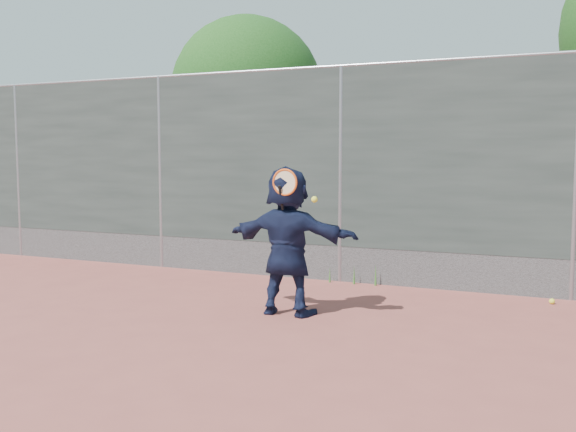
% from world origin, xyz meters
% --- Properties ---
extents(ground, '(80.00, 80.00, 0.00)m').
position_xyz_m(ground, '(0.00, 0.00, 0.00)').
color(ground, '#9E4C42').
rests_on(ground, ground).
extents(player, '(1.54, 0.50, 1.66)m').
position_xyz_m(player, '(0.08, 1.47, 0.83)').
color(player, '#141C39').
rests_on(player, ground).
extents(ball_ground, '(0.07, 0.07, 0.07)m').
position_xyz_m(ball_ground, '(2.79, 3.17, 0.03)').
color(ball_ground, yellow).
rests_on(ball_ground, ground).
extents(fence, '(20.00, 0.06, 3.03)m').
position_xyz_m(fence, '(-0.00, 3.50, 1.58)').
color(fence, '#38423D').
rests_on(fence, ground).
extents(swing_action, '(0.50, 0.13, 0.51)m').
position_xyz_m(swing_action, '(0.16, 1.27, 1.45)').
color(swing_action, '#EB5516').
rests_on(swing_action, ground).
extents(tree_left, '(3.15, 3.00, 4.53)m').
position_xyz_m(tree_left, '(-2.85, 6.55, 2.94)').
color(tree_left, '#382314').
rests_on(tree_left, ground).
extents(weed_clump, '(0.68, 0.07, 0.30)m').
position_xyz_m(weed_clump, '(0.29, 3.38, 0.13)').
color(weed_clump, '#387226').
rests_on(weed_clump, ground).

